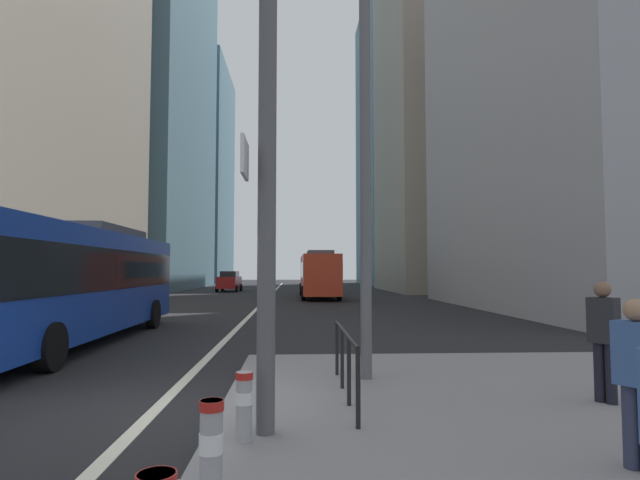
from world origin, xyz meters
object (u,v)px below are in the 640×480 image
Objects in this scene: street_lamp_post at (365,91)px; bollard_left at (211,450)px; city_bus_blue_oncoming at (73,278)px; car_receding_near at (314,279)px; city_bus_red_receding at (319,273)px; car_oncoming_mid at (229,281)px; bollard_right at (244,402)px; pedestrian_walking at (638,375)px; pedestrian_far at (604,335)px; traffic_signal_gantry at (120,100)px.

bollard_left is (-1.91, -4.82, -4.65)m from street_lamp_post.
city_bus_blue_oncoming is 44.59m from car_receding_near.
street_lamp_post is at bearing 68.41° from bollard_left.
city_bus_red_receding is 2.41× the size of car_oncoming_mid.
car_oncoming_mid is 1.01× the size of car_receding_near.
pedestrian_walking reaches higher than bollard_right.
pedestrian_far reaches higher than bollard_right.
car_oncoming_mid is 2.59× the size of pedestrian_far.
city_bus_blue_oncoming is at bearing 123.08° from bollard_right.
car_receding_near is (8.30, 43.80, -0.85)m from city_bus_blue_oncoming.
pedestrian_walking is at bearing -14.92° from bollard_right.
bollard_right is at bearing 86.94° from bollard_left.
bollard_left is at bearing -111.59° from street_lamp_post.
city_bus_red_receding is 12.42× the size of bollard_left.
bollard_left is at bearing -82.78° from car_oncoming_mid.
city_bus_blue_oncoming reaches higher than bollard_right.
city_bus_red_receding is at bearing 83.09° from traffic_signal_gantry.
car_receding_near is (8.46, 9.29, -0.00)m from car_oncoming_mid.
car_receding_near reaches higher than bollard_left.
pedestrian_walking is (5.37, -1.27, -3.02)m from traffic_signal_gantry.
traffic_signal_gantry is 6.88× the size of bollard_left.
city_bus_red_receding is 6.24× the size of pedestrian_far.
street_lamp_post is 5.95m from bollard_right.
traffic_signal_gantry is 7.27m from pedestrian_far.
pedestrian_walking is at bearing -88.77° from car_receding_near.
street_lamp_post reaches higher than bollard_right.
pedestrian_walking is (9.45, -9.63, -0.79)m from city_bus_blue_oncoming.
city_bus_red_receding is at bearing 95.16° from pedestrian_far.
car_receding_near is at bearing 85.37° from traffic_signal_gantry.
city_bus_blue_oncoming is 9.57m from traffic_signal_gantry.
city_bus_red_receding is 30.43m from pedestrian_far.
car_receding_near is 0.74× the size of traffic_signal_gantry.
city_bus_red_receding is at bearing 71.11° from city_bus_blue_oncoming.
pedestrian_walking is at bearing -13.31° from traffic_signal_gantry.
car_receding_near reaches higher than bollard_right.
traffic_signal_gantry is 3.69× the size of pedestrian_walking.
city_bus_blue_oncoming is at bearing -100.73° from car_receding_near.
pedestrian_far is at bearing 9.81° from traffic_signal_gantry.
bollard_right is (5.60, -8.60, -1.26)m from city_bus_blue_oncoming.
bollard_right is at bearing 165.08° from pedestrian_walking.
traffic_signal_gantry is at bearing -170.19° from pedestrian_far.
car_receding_near is at bearing 91.23° from pedestrian_walking.
car_receding_near is at bearing 88.97° from street_lamp_post.
city_bus_red_receding is 2.43× the size of car_receding_near.
city_bus_blue_oncoming is 24.38m from city_bus_red_receding.
bollard_right is 5.24m from pedestrian_far.
street_lamp_post reaches higher than car_oncoming_mid.
bollard_right is at bearing -120.00° from street_lamp_post.
car_receding_near reaches higher than pedestrian_walking.
car_oncoming_mid is 12.56m from car_receding_near.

